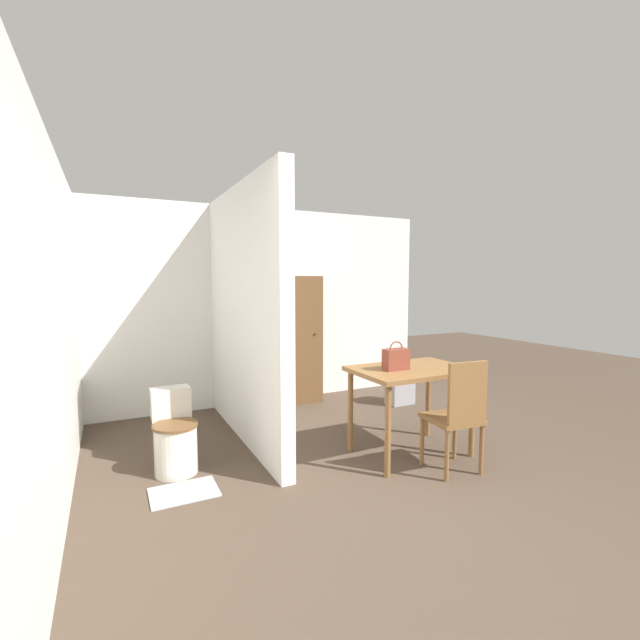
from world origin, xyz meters
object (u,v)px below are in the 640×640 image
object	(u,v)px
toilet	(175,437)
space_heater	(400,386)
wooden_chair	(458,413)
dining_table	(411,379)
wooden_cabinet	(298,339)
handbag	(396,359)

from	to	relation	value
toilet	space_heater	world-z (taller)	toilet
wooden_chair	space_heater	size ratio (longest dim) A/B	2.11
dining_table	wooden_cabinet	xyz separation A→B (m)	(-0.23, 2.03, 0.12)
toilet	handbag	world-z (taller)	handbag
dining_table	handbag	world-z (taller)	handbag
toilet	handbag	distance (m)	1.99
wooden_chair	handbag	distance (m)	0.68
handbag	space_heater	bearing A→B (deg)	51.55
toilet	space_heater	bearing A→B (deg)	14.54
wooden_chair	wooden_cabinet	bearing A→B (deg)	103.20
dining_table	space_heater	xyz separation A→B (m)	(0.90, 1.34, -0.47)
dining_table	wooden_chair	bearing A→B (deg)	-79.12
dining_table	toilet	bearing A→B (deg)	163.13
wooden_chair	toilet	distance (m)	2.35
wooden_chair	space_heater	world-z (taller)	wooden_chair
toilet	wooden_chair	bearing A→B (deg)	-27.73
dining_table	space_heater	bearing A→B (deg)	56.30
wooden_cabinet	handbag	bearing A→B (deg)	-88.59
dining_table	toilet	size ratio (longest dim) A/B	1.57
wooden_chair	handbag	xyz separation A→B (m)	(-0.27, 0.48, 0.39)
handbag	wooden_cabinet	bearing A→B (deg)	91.41
wooden_chair	toilet	bearing A→B (deg)	158.20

